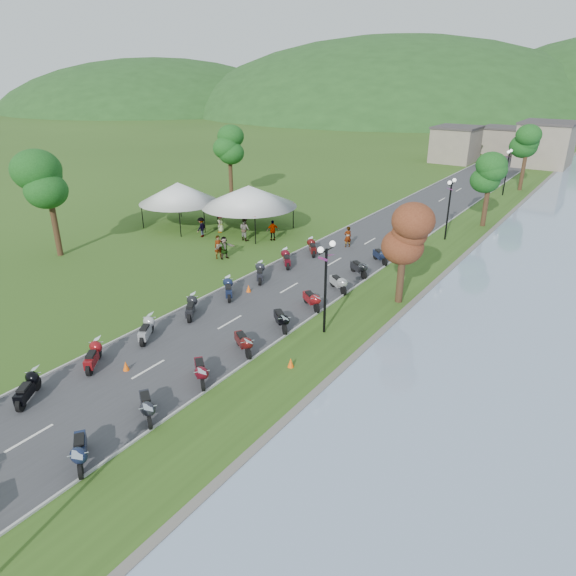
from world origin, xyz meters
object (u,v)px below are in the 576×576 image
Objects in this scene: vendor_tent_main at (249,208)px; pedestrian_a at (219,258)px; pedestrian_c at (202,237)px; pedestrian_b at (245,240)px.

vendor_tent_main is 7.84m from pedestrian_a.
pedestrian_b is at bearing 100.03° from pedestrian_c.
pedestrian_b is at bearing 46.42° from pedestrian_a.
vendor_tent_main is 3.50m from pedestrian_b.
pedestrian_a is (2.62, -7.11, -2.00)m from vendor_tent_main.
vendor_tent_main is at bearing 52.27° from pedestrian_a.
pedestrian_a is 1.05× the size of pedestrian_c.
pedestrian_a is 4.78m from pedestrian_b.
pedestrian_b is at bearing -59.97° from vendor_tent_main.
vendor_tent_main is at bearing 139.84° from pedestrian_c.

